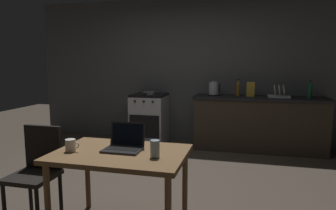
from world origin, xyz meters
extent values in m
plane|color=#473D33|center=(0.00, 0.00, 0.00)|extent=(12.00, 12.00, 0.00)
cube|color=#4C4F4F|center=(0.30, 2.33, 1.31)|extent=(6.40, 0.10, 2.62)
cube|color=#382D23|center=(1.32, 1.98, 0.43)|extent=(2.10, 0.60, 0.86)
cube|color=black|center=(1.32, 1.98, 0.88)|extent=(2.16, 0.64, 0.04)
cube|color=#B7BABF|center=(-0.59, 1.98, 0.43)|extent=(0.60, 0.60, 0.86)
cube|color=black|center=(-0.59, 1.98, 0.88)|extent=(0.60, 0.60, 0.04)
cube|color=black|center=(-0.59, 1.68, 0.36)|extent=(0.54, 0.01, 0.40)
cylinder|color=black|center=(-0.75, 1.67, 0.80)|extent=(0.04, 0.02, 0.04)
cylinder|color=black|center=(-0.59, 1.67, 0.80)|extent=(0.04, 0.02, 0.04)
cylinder|color=black|center=(-0.43, 1.67, 0.80)|extent=(0.04, 0.02, 0.04)
cube|color=brown|center=(0.07, -0.93, 0.70)|extent=(1.12, 0.76, 0.04)
cylinder|color=brown|center=(-0.43, -1.25, 0.34)|extent=(0.05, 0.05, 0.68)
cylinder|color=brown|center=(-0.43, -0.61, 0.34)|extent=(0.05, 0.05, 0.68)
cylinder|color=brown|center=(0.57, -0.61, 0.34)|extent=(0.05, 0.05, 0.68)
cube|color=black|center=(-0.78, -0.98, 0.43)|extent=(0.40, 0.40, 0.04)
cube|color=black|center=(-0.78, -0.80, 0.66)|extent=(0.38, 0.04, 0.42)
cylinder|color=black|center=(-0.95, -1.15, 0.21)|extent=(0.04, 0.04, 0.41)
cylinder|color=black|center=(-0.95, -0.81, 0.21)|extent=(0.04, 0.04, 0.41)
cylinder|color=black|center=(-0.61, -0.81, 0.21)|extent=(0.04, 0.04, 0.41)
cube|color=#232326|center=(0.08, -0.91, 0.72)|extent=(0.32, 0.22, 0.02)
cube|color=black|center=(0.08, -0.89, 0.73)|extent=(0.28, 0.12, 0.00)
cube|color=#232326|center=(0.08, -0.78, 0.84)|extent=(0.32, 0.04, 0.21)
cube|color=black|center=(0.08, -0.78, 0.84)|extent=(0.29, 0.03, 0.18)
cylinder|color=black|center=(0.56, 1.98, 0.91)|extent=(0.18, 0.18, 0.02)
cylinder|color=#B2B5BA|center=(0.56, 1.98, 1.02)|extent=(0.17, 0.17, 0.21)
cylinder|color=#B2B5BA|center=(0.56, 1.98, 1.14)|extent=(0.10, 0.10, 0.02)
cube|color=black|center=(0.66, 1.98, 1.03)|extent=(0.02, 0.02, 0.15)
cylinder|color=#19592D|center=(2.08, 1.93, 1.00)|extent=(0.07, 0.07, 0.20)
cone|color=#19592D|center=(2.08, 1.93, 1.13)|extent=(0.07, 0.07, 0.06)
cylinder|color=black|center=(2.08, 1.93, 1.17)|extent=(0.03, 0.03, 0.02)
cylinder|color=gray|center=(-0.61, 1.96, 0.91)|extent=(0.22, 0.22, 0.01)
torus|color=gray|center=(-0.61, 1.96, 0.94)|extent=(0.24, 0.24, 0.02)
cylinder|color=black|center=(-0.61, 1.76, 0.92)|extent=(0.02, 0.18, 0.02)
cylinder|color=silver|center=(-0.34, -1.02, 0.77)|extent=(0.09, 0.09, 0.10)
torus|color=silver|center=(-0.29, -1.02, 0.77)|extent=(0.05, 0.01, 0.05)
cylinder|color=#99B7C6|center=(0.40, -1.00, 0.79)|extent=(0.08, 0.08, 0.14)
cube|color=gold|center=(1.18, 2.00, 1.02)|extent=(0.13, 0.05, 0.24)
cube|color=silver|center=(1.63, 1.98, 0.92)|extent=(0.34, 0.26, 0.03)
cylinder|color=beige|center=(1.56, 1.98, 1.02)|extent=(0.04, 0.18, 0.18)
cylinder|color=beige|center=(1.63, 1.98, 1.02)|extent=(0.04, 0.18, 0.18)
cylinder|color=beige|center=(1.70, 1.98, 1.02)|extent=(0.04, 0.18, 0.18)
cylinder|color=#8C601E|center=(0.97, 2.06, 1.00)|extent=(0.06, 0.06, 0.21)
cone|color=#8C601E|center=(0.97, 2.06, 1.14)|extent=(0.06, 0.06, 0.06)
cylinder|color=black|center=(0.97, 2.06, 1.18)|extent=(0.03, 0.03, 0.02)
camera|label=1|loc=(1.07, -3.25, 1.46)|focal=32.49mm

